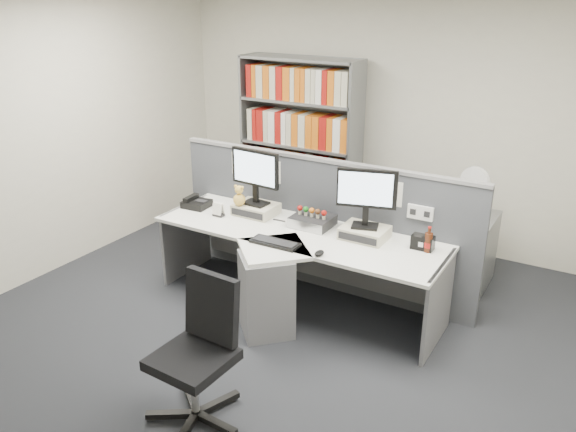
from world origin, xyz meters
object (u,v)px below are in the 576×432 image
Objects in this scene: desk_phone at (196,203)px; keyboard at (275,243)px; mouse at (319,253)px; cola_bottle at (428,242)px; desk_fan at (475,186)px; monitor_left at (255,172)px; desktop_pc at (312,221)px; office_chair at (200,347)px; speaker at (423,242)px; monitor_right at (367,193)px; shelving_unit at (300,148)px; filing_cabinet at (467,250)px; desk at (285,268)px; desk_calendar at (218,211)px.

keyboard is at bearing -17.81° from desk_phone.
mouse is 0.88m from cola_bottle.
monitor_left is at bearing -149.76° from desk_fan.
desktop_pc is 1.79m from office_chair.
keyboard is at bearing -129.10° from desk_fan.
monitor_left is 2.92× the size of speaker.
monitor_right is 0.25× the size of shelving_unit.
desk_phone reaches higher than desktop_pc.
monitor_left is at bearing -76.29° from shelving_unit.
desk_fan is (1.23, 1.51, 0.27)m from keyboard.
monitor_left reaches higher than speaker.
mouse reaches higher than filing_cabinet.
desktop_pc is at bearing 94.18° from office_chair.
filing_cabinet is (0.81, 1.52, -0.39)m from mouse.
monitor_left is 0.26× the size of shelving_unit.
keyboard is 0.60× the size of filing_cabinet.
mouse is (0.93, -0.50, -0.39)m from monitor_left.
mouse is 2.36m from shelving_unit.
speaker is 0.37× the size of desk_fan.
cola_bottle is (0.55, 0.00, -0.32)m from monitor_right.
desk is 5.03× the size of monitor_left.
desk_calendar is at bearing -87.14° from shelving_unit.
monitor_left is 2.02m from desk_fan.
monitor_right reaches higher than filing_cabinet.
desk_phone is 1.63m from shelving_unit.
desk_phone is (-1.15, 0.25, 0.30)m from desk.
mouse is at bearing -118.13° from desk_fan.
cola_bottle reaches higher than keyboard.
keyboard reaches higher than desk.
shelving_unit reaches higher than desktop_pc.
speaker is 0.06m from cola_bottle.
filing_cabinet is 0.72× the size of office_chair.
monitor_left is 0.50m from desk_calendar.
keyboard is 1.18m from desk_phone.
cola_bottle is 1.04m from desk_fan.
desk_phone is 0.34m from desk_calendar.
monitor_left reaches higher than mouse.
mouse is at bearing -144.76° from cola_bottle.
desk is 14.67× the size of speaker.
monitor_left is at bearing 144.74° from desk.
desk_phone is 0.13× the size of shelving_unit.
monitor_left reaches higher than monitor_right.
shelving_unit is at bearing 108.54° from office_chair.
monitor_right is at bearing 40.23° from keyboard.
shelving_unit is at bearing 115.96° from desk.
filing_cabinet is at bearing 69.75° from office_chair.
monitor_left reaches higher than desk.
monitor_left is at bearing -178.87° from speaker.
desk_phone is at bearing 165.94° from desk_calendar.
keyboard is at bearing -156.20° from cola_bottle.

